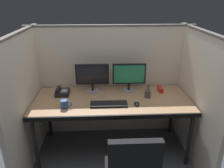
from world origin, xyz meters
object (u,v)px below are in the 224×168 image
keyboard_main (109,104)px  desk_phone (62,92)px  desk (112,103)px  monitor_left (92,76)px  monitor_right (129,75)px  red_stapler (160,89)px  coffee_mug (65,104)px  pen_cup (148,94)px  computer_mouse (137,104)px

keyboard_main → desk_phone: 0.67m
desk → monitor_left: size_ratio=4.42×
monitor_right → desk_phone: monitor_right is taller
desk → red_stapler: (0.65, 0.22, 0.08)m
coffee_mug → desk_phone: bearing=103.6°
keyboard_main → pen_cup: pen_cup is taller
keyboard_main → pen_cup: (0.49, 0.18, 0.04)m
monitor_right → desk_phone: bearing=-174.9°
keyboard_main → coffee_mug: (-0.50, -0.04, 0.04)m
computer_mouse → red_stapler: bearing=45.2°
pen_cup → monitor_left: bearing=163.2°
red_stapler → coffee_mug: 1.26m
desk → keyboard_main: (-0.05, -0.14, 0.06)m
computer_mouse → coffee_mug: size_ratio=0.76×
monitor_left → keyboard_main: bearing=-63.2°
monitor_left → keyboard_main: 0.49m
monitor_right → red_stapler: size_ratio=2.87×
keyboard_main → coffee_mug: size_ratio=3.41×
monitor_left → desk_phone: bearing=-168.4°
desk → computer_mouse: 0.32m
monitor_left → computer_mouse: monitor_left is taller
computer_mouse → coffee_mug: bearing=-178.2°
monitor_right → pen_cup: monitor_right is taller
desk → monitor_left: monitor_left is taller
computer_mouse → coffee_mug: 0.82m
red_stapler → desk_phone: bearing=-178.0°
monitor_left → desk_phone: size_ratio=2.26×
desk → red_stapler: bearing=18.7°
coffee_mug → computer_mouse: bearing=1.8°
monitor_left → desk_phone: monitor_left is taller
monitor_right → computer_mouse: 0.46m
pen_cup → coffee_mug: size_ratio=1.29×
desk → monitor_left: (-0.24, 0.26, 0.27)m
computer_mouse → monitor_right: bearing=96.2°
pen_cup → red_stapler: 0.27m
monitor_right → monitor_left: bearing=179.7°
monitor_right → coffee_mug: size_ratio=3.41×
keyboard_main → red_stapler: size_ratio=2.87×
desk → desk_phone: (-0.63, 0.18, 0.08)m
keyboard_main → monitor_right: bearing=54.6°
desk_phone → computer_mouse: bearing=-20.0°
pen_cup → red_stapler: bearing=39.9°
desk_phone → coffee_mug: size_ratio=1.51×
red_stapler → monitor_left: bearing=177.7°
desk → monitor_right: (0.23, 0.25, 0.27)m
monitor_left → coffee_mug: monitor_left is taller
desk → keyboard_main: size_ratio=4.42×
monitor_right → pen_cup: size_ratio=2.64×
red_stapler → keyboard_main: bearing=-152.8°
keyboard_main → computer_mouse: bearing=-3.3°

